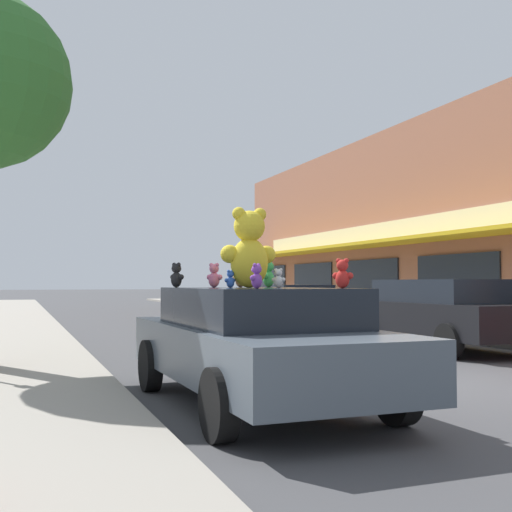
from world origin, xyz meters
The scene contains 13 objects.
ground_plane centered at (0.00, 0.00, 0.00)m, with size 260.00×260.00×0.00m, color #424244.
plush_art_car centered at (-3.00, -0.70, 0.76)m, with size 2.17×4.83×1.39m.
teddy_bear_giant centered at (-3.03, -0.53, 1.86)m, with size 0.71×0.44×0.98m.
teddy_bear_blue centered at (-3.28, -0.54, 1.50)m, with size 0.16×0.12×0.22m.
teddy_bear_white centered at (-2.71, -0.69, 1.51)m, with size 0.16×0.16×0.24m.
teddy_bear_green centered at (-2.44, 0.33, 1.57)m, with size 0.24×0.26×0.37m.
teddy_bear_pink centered at (-3.25, 0.22, 1.55)m, with size 0.21×0.22×0.32m.
teddy_bear_brown centered at (-2.83, 0.38, 1.54)m, with size 0.23×0.16×0.31m.
teddy_bear_red centered at (-2.30, -1.53, 1.55)m, with size 0.22×0.23×0.33m.
teddy_bear_purple centered at (-3.35, -1.63, 1.52)m, with size 0.19×0.17×0.26m.
teddy_bear_black centered at (-3.70, 0.44, 1.55)m, with size 0.19×0.25×0.33m.
parked_car_far_center centered at (2.96, 3.76, 0.83)m, with size 2.09×4.68×1.52m.
parked_car_far_right centered at (2.96, 11.92, 0.78)m, with size 2.18×4.33×1.38m.
Camera 1 is at (-5.66, -7.84, 1.46)m, focal length 45.00 mm.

